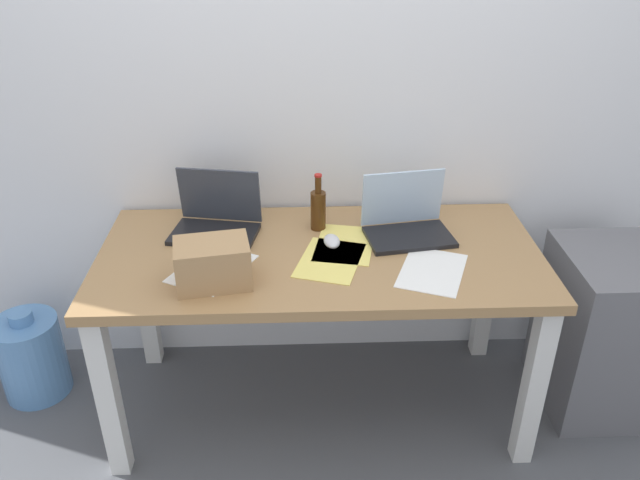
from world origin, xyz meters
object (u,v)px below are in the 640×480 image
laptop_right (407,222)px  beer_bottle (318,209)px  desk (320,275)px  water_cooler_jug (31,356)px  filing_cabinet (602,331)px  computer_mouse (332,241)px  cardboard_box (213,263)px  laptop_left (216,219)px

laptop_right → beer_bottle: bearing=169.3°
desk → water_cooler_jug: desk is taller
laptop_right → filing_cabinet: 0.94m
water_cooler_jug → desk: bearing=-6.0°
computer_mouse → desk: bearing=-138.1°
cardboard_box → laptop_left: bearing=94.4°
laptop_right → cardboard_box: (-0.71, -0.32, 0.02)m
desk → water_cooler_jug: size_ratio=3.98×
cardboard_box → water_cooler_jug: cardboard_box is taller
desk → laptop_left: size_ratio=4.56×
laptop_left → laptop_right: (0.74, -0.05, -0.00)m
desk → laptop_right: (0.34, 0.12, 0.15)m
laptop_left → computer_mouse: bearing=-15.9°
cardboard_box → desk: bearing=28.0°
filing_cabinet → computer_mouse: bearing=177.5°
beer_bottle → cardboard_box: beer_bottle is taller
computer_mouse → water_cooler_jug: (-1.27, 0.08, -0.58)m
water_cooler_jug → laptop_left: bearing=3.2°
cardboard_box → water_cooler_jug: 1.12m
desk → laptop_right: 0.39m
beer_bottle → computer_mouse: size_ratio=2.31×
computer_mouse → cardboard_box: size_ratio=0.40×
desk → cardboard_box: bearing=-152.0°
laptop_right → filing_cabinet: (0.81, -0.12, -0.45)m
computer_mouse → water_cooler_jug: bearing=171.7°
laptop_right → water_cooler_jug: laptop_right is taller
laptop_right → computer_mouse: 0.30m
computer_mouse → filing_cabinet: bearing=-7.2°
desk → laptop_right: laptop_right is taller
computer_mouse → beer_bottle: bearing=104.4°
cardboard_box → water_cooler_jug: (-0.86, 0.33, -0.64)m
laptop_right → water_cooler_jug: size_ratio=0.86×
computer_mouse → filing_cabinet: size_ratio=0.14×
computer_mouse → cardboard_box: cardboard_box is taller
laptop_left → computer_mouse: laptop_left is taller
cardboard_box → filing_cabinet: size_ratio=0.35×
desk → filing_cabinet: (1.15, 0.00, -0.30)m
laptop_right → computer_mouse: (-0.29, -0.07, -0.04)m
beer_bottle → filing_cabinet: beer_bottle is taller
cardboard_box → filing_cabinet: cardboard_box is taller
laptop_left → filing_cabinet: laptop_left is taller
laptop_left → filing_cabinet: bearing=-6.4°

